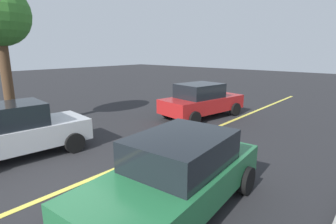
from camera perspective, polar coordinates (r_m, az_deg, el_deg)
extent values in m
plane|color=#262628|center=(6.86, -21.21, -15.37)|extent=(80.00, 80.00, 0.00)
cube|color=#E0D14C|center=(8.47, -2.88, -8.79)|extent=(28.00, 0.16, 0.01)
cube|color=red|center=(12.91, 7.40, 1.81)|extent=(4.44, 2.47, 0.66)
cube|color=black|center=(12.64, 6.84, 4.62)|extent=(2.25, 1.89, 0.66)
cylinder|color=black|center=(14.60, 8.65, 1.78)|extent=(0.67, 0.32, 0.64)
cylinder|color=black|center=(13.50, 14.32, 0.58)|extent=(0.67, 0.32, 0.64)
cylinder|color=black|center=(12.66, -0.05, 0.17)|extent=(0.67, 0.32, 0.64)
cylinder|color=black|center=(11.37, 5.71, -1.41)|extent=(0.67, 0.32, 0.64)
cube|color=#236B3D|center=(5.40, 1.50, -14.98)|extent=(4.55, 2.20, 0.62)
cube|color=black|center=(5.31, 2.91, -8.19)|extent=(2.25, 1.78, 0.62)
cylinder|color=black|center=(5.20, -17.77, -20.81)|extent=(0.66, 0.27, 0.64)
cylinder|color=black|center=(6.38, 16.49, -13.98)|extent=(0.66, 0.27, 0.64)
cylinder|color=black|center=(7.11, 2.33, -10.50)|extent=(0.66, 0.27, 0.64)
cube|color=#B7BABF|center=(9.20, -29.75, -4.51)|extent=(4.19, 2.10, 0.67)
cube|color=black|center=(9.00, -31.47, -0.66)|extent=(2.08, 1.69, 0.67)
cylinder|color=black|center=(10.43, -23.36, -3.80)|extent=(0.66, 0.28, 0.64)
cylinder|color=black|center=(8.91, -19.57, -6.29)|extent=(0.66, 0.28, 0.64)
cylinder|color=#513823|center=(12.28, -31.41, 5.41)|extent=(0.39, 0.39, 3.84)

